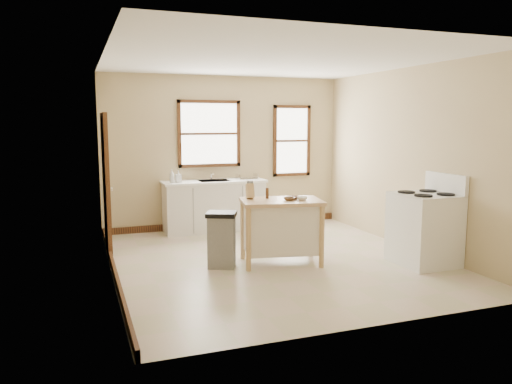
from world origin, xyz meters
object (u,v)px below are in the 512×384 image
at_px(kitchen_island, 281,232).
at_px(bowl_c, 302,198).
at_px(bowl_b, 293,198).
at_px(soap_bottle_b, 178,176).
at_px(gas_stove, 424,219).
at_px(dish_rack, 247,177).
at_px(bowl_a, 289,199).
at_px(trash_bin, 222,240).
at_px(pepper_grinder, 267,193).
at_px(knife_block, 250,192).
at_px(soap_bottle_a, 172,176).

xyz_separation_m(kitchen_island, bowl_c, (0.26, -0.13, 0.47)).
bearing_deg(bowl_b, soap_bottle_b, 116.95).
bearing_deg(gas_stove, dish_rack, 117.00).
relative_size(bowl_a, trash_bin, 0.22).
bearing_deg(trash_bin, bowl_a, 12.81).
bearing_deg(dish_rack, pepper_grinder, -84.86).
height_order(knife_block, trash_bin, knife_block).
xyz_separation_m(kitchen_island, gas_stove, (1.85, -0.70, 0.18)).
xyz_separation_m(kitchen_island, knife_block, (-0.38, 0.23, 0.55)).
distance_m(kitchen_island, bowl_b, 0.51).
xyz_separation_m(dish_rack, bowl_b, (-0.11, -2.33, -0.05)).
xyz_separation_m(kitchen_island, pepper_grinder, (-0.14, 0.17, 0.52)).
bearing_deg(kitchen_island, dish_rack, 93.89).
xyz_separation_m(kitchen_island, bowl_b, (0.19, 0.01, 0.47)).
distance_m(pepper_grinder, trash_bin, 0.91).
xyz_separation_m(knife_block, bowl_c, (0.63, -0.36, -0.08)).
relative_size(knife_block, gas_stove, 0.16).
xyz_separation_m(trash_bin, gas_stove, (2.69, -0.80, 0.25)).
bearing_deg(pepper_grinder, bowl_b, -25.55).
relative_size(dish_rack, trash_bin, 0.48).
height_order(knife_block, bowl_b, knife_block).
bearing_deg(pepper_grinder, trash_bin, -173.92).
bearing_deg(knife_block, bowl_a, -30.26).
relative_size(knife_block, pepper_grinder, 1.33).
distance_m(bowl_a, trash_bin, 1.07).
relative_size(dish_rack, gas_stove, 0.29).
height_order(bowl_b, trash_bin, bowl_b).
height_order(dish_rack, pepper_grinder, pepper_grinder).
bearing_deg(dish_rack, soap_bottle_b, -161.48).
xyz_separation_m(knife_block, bowl_a, (0.46, -0.31, -0.08)).
height_order(bowl_c, gas_stove, gas_stove).
xyz_separation_m(soap_bottle_a, pepper_grinder, (0.95, -2.10, -0.06)).
bearing_deg(pepper_grinder, bowl_a, -49.21).
xyz_separation_m(dish_rack, bowl_c, (-0.05, -2.47, -0.04)).
bearing_deg(dish_rack, trash_bin, -100.10).
height_order(soap_bottle_a, pepper_grinder, soap_bottle_a).
bearing_deg(pepper_grinder, knife_block, 166.16).
bearing_deg(knife_block, soap_bottle_a, 113.62).
bearing_deg(soap_bottle_a, bowl_b, -59.20).
bearing_deg(bowl_b, gas_stove, -23.24).
bearing_deg(gas_stove, bowl_c, 160.30).
height_order(pepper_grinder, trash_bin, pepper_grinder).
height_order(soap_bottle_a, bowl_a, soap_bottle_a).
bearing_deg(soap_bottle_a, gas_stove, -44.07).
xyz_separation_m(bowl_a, gas_stove, (1.78, -0.62, -0.29)).
height_order(dish_rack, bowl_b, dish_rack).
relative_size(soap_bottle_b, knife_block, 1.03).
distance_m(dish_rack, trash_bin, 2.58).
xyz_separation_m(knife_block, gas_stove, (2.23, -0.93, -0.37)).
bearing_deg(soap_bottle_a, soap_bottle_b, 15.72).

